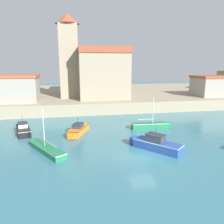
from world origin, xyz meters
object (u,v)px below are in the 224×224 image
Objects in this scene: sailboat_green_2 at (151,125)px; church at (96,70)px; motorboat_blue_3 at (156,144)px; motorboat_black_5 at (23,129)px; harbor_shed_near_wharf at (211,86)px; harbor_shed_mid_row at (19,88)px; sailboat_green_0 at (46,149)px; motorboat_orange_4 at (78,130)px.

sailboat_green_2 is 22.71m from church.
motorboat_black_5 is at bearing 149.91° from motorboat_blue_3.
church is 25.71m from harbor_shed_near_wharf.
harbor_shed_near_wharf is at bearing 46.16° from motorboat_blue_3.
harbor_shed_mid_row is at bearing 129.30° from motorboat_blue_3.
sailboat_green_0 reaches higher than motorboat_orange_4.
sailboat_green_2 is 25.19m from harbor_shed_mid_row.
motorboat_blue_3 is at bearing -133.84° from harbor_shed_near_wharf.
sailboat_green_2 is 0.32× the size of church.
harbor_shed_mid_row is (-10.15, 14.76, 4.11)m from motorboat_orange_4.
motorboat_blue_3 is 0.29× the size of church.
harbor_shed_near_wharf is (24.85, -5.70, -3.32)m from church.
motorboat_blue_3 is 1.02× the size of motorboat_orange_4.
motorboat_black_5 is at bearing 168.47° from motorboat_orange_4.
sailboat_green_0 reaches higher than motorboat_black_5.
sailboat_green_2 is at bearing -76.03° from church.
harbor_shed_near_wharf is (33.32, 21.40, 4.02)m from sailboat_green_0.
harbor_shed_mid_row is at bearing -156.37° from church.
motorboat_blue_3 reaches higher than motorboat_orange_4.
sailboat_green_2 is at bearing 73.10° from motorboat_blue_3.
harbor_shed_near_wharf reaches higher than sailboat_green_2.
church is at bearing 103.97° from sailboat_green_2.
harbor_shed_mid_row is (-20.35, 14.26, 4.19)m from sailboat_green_2.
sailboat_green_2 is at bearing -3.12° from motorboat_black_5.
motorboat_black_5 is (-17.32, 0.95, 0.10)m from sailboat_green_2.
motorboat_orange_4 is at bearing 58.70° from sailboat_green_0.
sailboat_green_0 is 11.42m from motorboat_blue_3.
harbor_shed_near_wharf is at bearing 21.06° from motorboat_black_5.
motorboat_blue_3 is 29.61m from church.
sailboat_green_0 is 0.83× the size of harbor_shed_near_wharf.
church is at bearing 58.69° from motorboat_black_5.
motorboat_orange_4 is 0.70× the size of harbor_shed_near_wharf.
harbor_shed_near_wharf is at bearing 27.73° from motorboat_orange_4.
harbor_shed_mid_row is (-3.02, 13.31, 4.09)m from motorboat_black_5.
sailboat_green_0 is at bearing -155.55° from sailboat_green_2.
church reaches higher than harbor_shed_near_wharf.
motorboat_blue_3 is (-2.35, -7.73, 0.18)m from sailboat_green_2.
harbor_shed_near_wharf is (29.85, 15.69, 3.85)m from motorboat_orange_4.
motorboat_blue_3 is at bearing -50.70° from harbor_shed_mid_row.
sailboat_green_2 is 1.06× the size of motorboat_black_5.
motorboat_black_5 is (-14.97, 8.68, -0.08)m from motorboat_blue_3.
motorboat_orange_4 is at bearing -103.16° from church.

